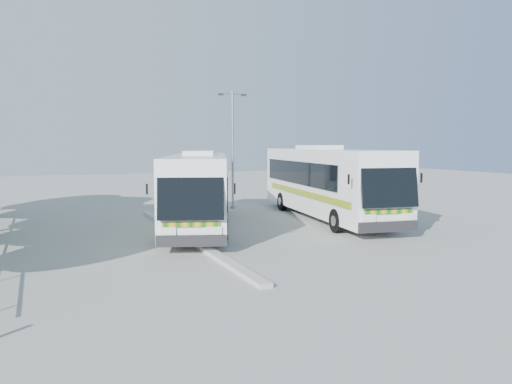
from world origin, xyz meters
name	(u,v)px	position (x,y,z in m)	size (l,w,h in m)	color
ground	(255,243)	(0.00, 0.00, 0.00)	(100.00, 100.00, 0.00)	gray
kerb_divider	(186,237)	(-2.30, 2.00, 0.07)	(0.40, 16.00, 0.15)	#B2B2AD
coach_main	(198,188)	(-1.01, 4.32, 1.86)	(6.39, 12.34, 3.40)	silver
coach_adjacent	(326,181)	(6.02, 4.50, 2.00)	(4.63, 13.38, 3.65)	silver
lamppost	(233,144)	(3.02, 10.34, 3.91)	(1.73, 0.38, 7.09)	#989AA1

